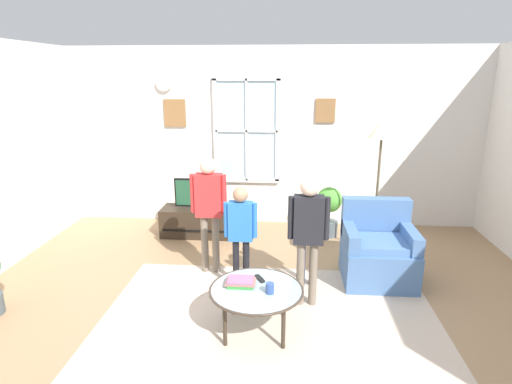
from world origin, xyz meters
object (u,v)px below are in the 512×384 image
(person_blue_shirt, at_px, (241,227))
(person_red_shirt, at_px, (209,202))
(television, at_px, (197,193))
(armchair, at_px, (378,252))
(floor_lamp, at_px, (381,143))
(remote_near_cup, at_px, (260,279))
(person_green_shirt, at_px, (309,223))
(person_black_shirt, at_px, (308,227))
(coffee_table, at_px, (256,291))
(potted_plant_by_window, at_px, (329,207))
(book_stack, at_px, (241,282))
(tv_stand, at_px, (199,221))
(cup, at_px, (270,288))
(remote_near_books, at_px, (249,283))

(person_blue_shirt, height_order, person_red_shirt, person_red_shirt)
(television, height_order, armchair, armchair)
(floor_lamp, bearing_deg, remote_near_cup, -130.03)
(remote_near_cup, bearing_deg, person_green_shirt, 56.25)
(person_green_shirt, xyz_separation_m, person_blue_shirt, (-0.70, -0.16, -0.00))
(armchair, height_order, person_black_shirt, person_black_shirt)
(coffee_table, relative_size, floor_lamp, 0.49)
(potted_plant_by_window, distance_m, floor_lamp, 1.28)
(television, distance_m, person_black_shirt, 2.30)
(person_red_shirt, bearing_deg, person_black_shirt, -30.74)
(person_black_shirt, xyz_separation_m, potted_plant_by_window, (0.38, 1.89, -0.40))
(book_stack, height_order, potted_plant_by_window, potted_plant_by_window)
(coffee_table, height_order, floor_lamp, floor_lamp)
(tv_stand, distance_m, armchair, 2.55)
(coffee_table, xyz_separation_m, person_red_shirt, (-0.62, 1.12, 0.46))
(television, relative_size, remote_near_cup, 4.56)
(armchair, xyz_separation_m, remote_near_cup, (-1.25, -0.92, 0.09))
(television, height_order, book_stack, television)
(cup, bearing_deg, remote_near_cup, 113.51)
(remote_near_books, bearing_deg, person_red_shirt, 117.93)
(tv_stand, bearing_deg, person_green_shirt, -42.78)
(remote_near_books, distance_m, person_black_shirt, 0.77)
(coffee_table, bearing_deg, tv_stand, 113.99)
(tv_stand, bearing_deg, person_blue_shirt, -62.95)
(tv_stand, relative_size, person_red_shirt, 0.76)
(person_black_shirt, bearing_deg, remote_near_cup, -145.37)
(television, relative_size, person_blue_shirt, 0.56)
(book_stack, height_order, person_green_shirt, person_green_shirt)
(armchair, height_order, remote_near_books, armchair)
(remote_near_books, height_order, floor_lamp, floor_lamp)
(remote_near_cup, distance_m, person_red_shirt, 1.22)
(armchair, relative_size, cup, 9.39)
(armchair, height_order, person_red_shirt, person_red_shirt)
(tv_stand, height_order, cup, cup)
(book_stack, distance_m, remote_near_books, 0.08)
(television, distance_m, armchair, 2.56)
(person_green_shirt, bearing_deg, coffee_table, -119.10)
(book_stack, distance_m, person_green_shirt, 1.07)
(book_stack, relative_size, person_blue_shirt, 0.23)
(cup, xyz_separation_m, potted_plant_by_window, (0.72, 2.43, -0.03))
(coffee_table, bearing_deg, remote_near_cup, 83.67)
(potted_plant_by_window, bearing_deg, armchair, -71.38)
(coffee_table, distance_m, person_black_shirt, 0.79)
(person_black_shirt, bearing_deg, person_green_shirt, 86.45)
(tv_stand, distance_m, floor_lamp, 2.70)
(book_stack, bearing_deg, armchair, 36.39)
(coffee_table, xyz_separation_m, floor_lamp, (1.36, 1.77, 1.05))
(coffee_table, bearing_deg, cup, -26.57)
(television, height_order, coffee_table, television)
(armchair, bearing_deg, coffee_table, -139.34)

